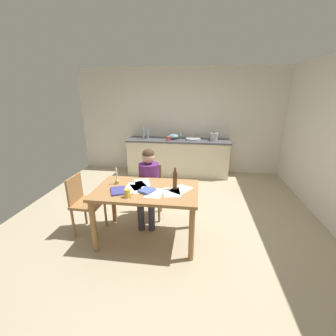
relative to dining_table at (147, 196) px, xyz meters
name	(u,v)px	position (x,y,z in m)	size (l,w,h in m)	color
ground_plane	(165,221)	(0.18, 0.51, -0.69)	(5.20, 5.20, 0.04)	tan
wall_back	(180,121)	(0.18, 3.11, 0.63)	(5.20, 0.12, 2.60)	silver
kitchen_counter	(178,157)	(0.18, 2.75, -0.22)	(2.52, 0.64, 0.90)	beige
dining_table	(147,196)	(0.00, 0.00, 0.00)	(1.39, 0.84, 0.78)	#9E7042
chair_at_table	(150,189)	(-0.10, 0.66, -0.18)	(0.43, 0.43, 0.87)	#9E7042
person_seated	(148,181)	(-0.09, 0.51, 0.01)	(0.34, 0.61, 1.19)	#592666
chair_side_empty	(84,202)	(-0.95, 0.05, -0.17)	(0.41, 0.41, 0.88)	#9E7042
coffee_mug	(128,193)	(-0.17, -0.27, 0.17)	(0.12, 0.07, 0.11)	#F2CC4C
candlestick	(117,180)	(-0.45, 0.12, 0.18)	(0.06, 0.06, 0.24)	gold
book_magazine	(147,190)	(0.02, -0.08, 0.13)	(0.16, 0.18, 0.03)	#485CA2
book_cookery	(118,191)	(-0.35, -0.13, 0.12)	(0.19, 0.26, 0.02)	#3B3A82
paper_letter	(133,189)	(-0.18, -0.02, 0.11)	(0.21, 0.30, 0.00)	white
paper_bill	(154,193)	(0.13, -0.11, 0.11)	(0.21, 0.30, 0.00)	white
paper_envelope	(138,185)	(-0.14, 0.10, 0.11)	(0.21, 0.30, 0.00)	white
paper_receipt	(181,189)	(0.46, 0.05, 0.11)	(0.21, 0.30, 0.00)	white
paper_notice	(142,183)	(-0.11, 0.21, 0.11)	(0.21, 0.30, 0.00)	white
paper_flyer	(172,192)	(0.35, -0.06, 0.11)	(0.21, 0.30, 0.00)	white
wine_bottle_on_table	(175,180)	(0.38, 0.05, 0.24)	(0.06, 0.06, 0.30)	#593319
sink_unit	(193,139)	(0.55, 2.75, 0.26)	(0.36, 0.36, 0.24)	#B2B7BC
bottle_oil	(143,134)	(-0.69, 2.72, 0.36)	(0.06, 0.06, 0.31)	#8C999E
bottle_vinegar	(148,134)	(-0.59, 2.76, 0.35)	(0.07, 0.07, 0.27)	#8C999E
mixing_bowl	(173,136)	(0.05, 2.82, 0.29)	(0.27, 0.27, 0.12)	#668C99
stovetop_kettle	(214,136)	(1.05, 2.75, 0.33)	(0.18, 0.18, 0.22)	#B7BABF
wine_glass_near_sink	(181,134)	(0.23, 2.90, 0.34)	(0.07, 0.07, 0.15)	silver
wine_glass_by_kettle	(177,134)	(0.13, 2.90, 0.34)	(0.07, 0.07, 0.15)	silver
wine_glass_back_left	(173,134)	(0.04, 2.90, 0.34)	(0.07, 0.07, 0.15)	silver
teacup_on_counter	(168,139)	(-0.05, 2.60, 0.28)	(0.12, 0.08, 0.09)	#D84C3F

